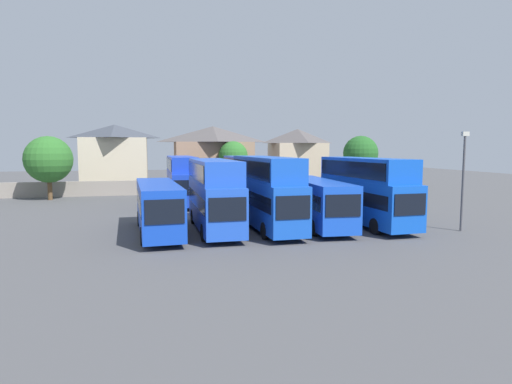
% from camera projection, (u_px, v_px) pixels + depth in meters
% --- Properties ---
extents(ground, '(140.00, 140.00, 0.00)m').
position_uv_depth(ground, '(225.00, 200.00, 48.89)').
color(ground, '#4C4C4F').
extents(depot_boundary_wall, '(56.00, 0.50, 1.80)m').
position_uv_depth(depot_boundary_wall, '(216.00, 186.00, 55.98)').
color(depot_boundary_wall, gray).
rests_on(depot_boundary_wall, ground).
extents(bus_1, '(3.07, 11.01, 3.43)m').
position_uv_depth(bus_1, '(158.00, 205.00, 29.38)').
color(bus_1, blue).
rests_on(bus_1, ground).
extents(bus_2, '(2.67, 10.78, 4.97)m').
position_uv_depth(bus_2, '(214.00, 191.00, 30.44)').
color(bus_2, blue).
rests_on(bus_2, ground).
extents(bus_3, '(2.78, 11.24, 5.15)m').
position_uv_depth(bus_3, '(266.00, 189.00, 31.16)').
color(bus_3, blue).
rests_on(bus_3, ground).
extents(bus_4, '(3.25, 11.12, 3.43)m').
position_uv_depth(bus_4, '(316.00, 200.00, 32.15)').
color(bus_4, blue).
rests_on(bus_4, ground).
extents(bus_5, '(2.97, 10.98, 5.04)m').
position_uv_depth(bus_5, '(366.00, 188.00, 32.69)').
color(bus_5, blue).
rests_on(bus_5, ground).
extents(bus_6, '(2.66, 11.73, 4.91)m').
position_uv_depth(bus_6, '(182.00, 177.00, 44.95)').
color(bus_6, blue).
rests_on(bus_6, ground).
extents(bus_7, '(2.84, 11.59, 3.36)m').
position_uv_depth(bus_7, '(210.00, 185.00, 45.61)').
color(bus_7, blue).
rests_on(bus_7, ground).
extents(bus_8, '(2.54, 11.25, 4.87)m').
position_uv_depth(bus_8, '(243.00, 176.00, 46.86)').
color(bus_8, blue).
rests_on(bus_8, ground).
extents(bus_9, '(2.99, 10.67, 3.52)m').
position_uv_depth(bus_9, '(283.00, 183.00, 47.39)').
color(bus_9, blue).
rests_on(bus_9, ground).
extents(house_terrace_left, '(8.90, 8.04, 8.95)m').
position_uv_depth(house_terrace_left, '(115.00, 157.00, 60.10)').
color(house_terrace_left, beige).
rests_on(house_terrace_left, ground).
extents(house_terrace_centre, '(11.15, 6.95, 8.81)m').
position_uv_depth(house_terrace_centre, '(213.00, 157.00, 61.95)').
color(house_terrace_centre, '#9E7A60').
rests_on(house_terrace_centre, ground).
extents(house_terrace_right, '(7.95, 6.94, 8.62)m').
position_uv_depth(house_terrace_right, '(297.00, 157.00, 66.23)').
color(house_terrace_right, '#C6B293').
rests_on(house_terrace_right, ground).
extents(tree_left_of_lot, '(3.94, 3.94, 6.68)m').
position_uv_depth(tree_left_of_lot, '(233.00, 156.00, 58.65)').
color(tree_left_of_lot, brown).
rests_on(tree_left_of_lot, ground).
extents(tree_behind_wall, '(4.59, 4.59, 7.38)m').
position_uv_depth(tree_behind_wall, '(361.00, 153.00, 58.00)').
color(tree_behind_wall, brown).
rests_on(tree_behind_wall, ground).
extents(tree_right_of_lot, '(5.16, 5.16, 7.09)m').
position_uv_depth(tree_right_of_lot, '(49.00, 160.00, 48.36)').
color(tree_right_of_lot, brown).
rests_on(tree_right_of_lot, ground).
extents(lamp_post_lot_edge, '(0.50, 0.24, 6.89)m').
position_uv_depth(lamp_post_lot_edge, '(463.00, 175.00, 30.18)').
color(lamp_post_lot_edge, '#4C4C51').
rests_on(lamp_post_lot_edge, ground).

